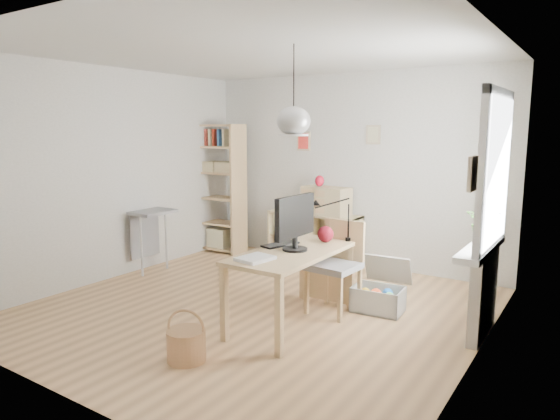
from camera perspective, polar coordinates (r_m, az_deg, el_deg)
The scene contains 20 objects.
ground at distance 5.54m, azimuth -2.62°, elevation -11.11°, with size 4.50×4.50×0.00m, color tan.
room_shell at distance 4.76m, azimuth 1.56°, elevation 10.14°, with size 4.50×4.50×4.50m.
window_unit at distance 4.88m, azimuth 23.47°, elevation 4.07°, with size 0.07×1.16×1.46m.
radiator at distance 5.11m, azimuth 22.24°, elevation -8.85°, with size 0.10×0.80×0.80m, color silver.
windowsill at distance 5.00m, azimuth 21.98°, elevation -4.09°, with size 0.22×1.20×0.06m, color white.
desk at distance 4.93m, azimuth 1.49°, elevation -5.69°, with size 0.70×1.50×0.75m.
cube_shelf at distance 7.38m, azimuth 3.91°, elevation -3.52°, with size 1.40×0.38×0.72m.
tall_bookshelf at distance 7.92m, azimuth -6.96°, elevation 3.09°, with size 0.80×0.38×2.00m.
side_table at distance 6.95m, azimuth -14.66°, elevation -1.50°, with size 0.40×0.55×0.85m.
chair at distance 5.33m, azimuth 6.53°, elevation -5.76°, with size 0.50×0.50×0.97m.
wicker_basket at distance 4.39m, azimuth -10.66°, elevation -14.81°, with size 0.33×0.33×0.45m.
storage_chest at distance 5.53m, azimuth 11.39°, elevation -9.37°, with size 0.56×0.62×0.55m.
monitor at distance 4.84m, azimuth 1.73°, elevation -1.13°, with size 0.25×0.62×0.54m.
keyboard at distance 5.11m, azimuth 0.03°, elevation -3.95°, with size 0.15×0.40×0.02m, color black.
task_lamp at distance 5.34m, azimuth 5.71°, elevation -0.38°, with size 0.40×0.15×0.42m.
yarn_ball at distance 5.26m, azimuth 5.22°, elevation -2.77°, with size 0.17×0.17×0.17m, color #4E0A10.
paper_tray at distance 4.55m, azimuth -2.84°, elevation -5.55°, with size 0.25×0.31×0.03m, color white.
drawer_chest at distance 7.14m, azimuth 5.30°, elevation 1.07°, with size 0.69×0.32×0.39m, color tan.
red_vase at distance 7.16m, azimuth 4.54°, elevation 3.34°, with size 0.13×0.13×0.16m, color maroon.
potted_plant at distance 5.18m, azimuth 22.40°, elevation -1.29°, with size 0.33×0.28×0.36m, color #345D23.
Camera 1 is at (3.06, -4.19, 1.92)m, focal length 32.00 mm.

